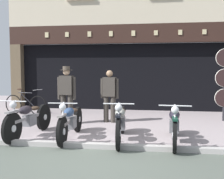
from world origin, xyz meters
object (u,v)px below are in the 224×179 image
motorcycle_center (121,121)px  motorcycle_left (29,118)px  shopkeeper_center (110,94)px  salesman_left (67,92)px  motorcycle_center_left (71,120)px  leaning_bicycle (25,104)px  motorcycle_center_right (174,124)px  advert_board_near (70,66)px

motorcycle_center → motorcycle_left: bearing=-4.5°
motorcycle_left → motorcycle_center: size_ratio=0.99×
shopkeeper_center → salesman_left: bearing=27.0°
motorcycle_center_left → salesman_left: (-0.60, 1.60, 0.51)m
motorcycle_center → salesman_left: 2.44m
salesman_left → motorcycle_center_left: bearing=115.5°
salesman_left → leaning_bicycle: size_ratio=0.98×
shopkeeper_center → leaning_bicycle: bearing=-9.6°
motorcycle_left → salesman_left: salesman_left is taller
motorcycle_left → motorcycle_center: 2.20m
motorcycle_center_left → motorcycle_center_right: (2.33, -0.04, 0.00)m
salesman_left → leaning_bicycle: (-1.98, 1.39, -0.56)m
motorcycle_center_left → shopkeeper_center: 2.16m
motorcycle_left → motorcycle_center_right: size_ratio=1.01×
motorcycle_center → leaning_bicycle: motorcycle_center is taller
motorcycle_center_right → shopkeeper_center: size_ratio=1.32×
advert_board_near → motorcycle_center: bearing=-61.0°
motorcycle_center_left → salesman_left: 1.78m
motorcycle_center_left → motorcycle_center_right: motorcycle_center_left is taller
motorcycle_center → advert_board_near: advert_board_near is taller
motorcycle_left → motorcycle_center_left: bearing=-178.2°
motorcycle_left → motorcycle_center: bearing=-176.8°
motorcycle_left → salesman_left: size_ratio=1.24×
motorcycle_center → motorcycle_center_right: 1.17m
motorcycle_left → motorcycle_center: (2.20, -0.07, -0.00)m
shopkeeper_center → motorcycle_center_left: bearing=80.8°
motorcycle_left → salesman_left: bearing=-101.0°
salesman_left → advert_board_near: advert_board_near is taller
advert_board_near → leaning_bicycle: advert_board_near is taller
motorcycle_left → shopkeeper_center: bearing=-124.8°
motorcycle_center_left → shopkeeper_center: size_ratio=1.28×
advert_board_near → salesman_left: bearing=-74.8°
motorcycle_center → motorcycle_center_right: bearing=176.1°
motorcycle_center_right → advert_board_near: size_ratio=2.13×
leaning_bicycle → motorcycle_left: bearing=39.6°
motorcycle_center → leaning_bicycle: (-3.74, 3.00, -0.06)m
motorcycle_left → shopkeeper_center: size_ratio=1.33×
leaning_bicycle → motorcycle_center_right: bearing=70.3°
motorcycle_center_right → shopkeeper_center: 2.73m
shopkeeper_center → motorcycle_left: bearing=57.5°
advert_board_near → motorcycle_center_right: bearing=-51.3°
motorcycle_center_left → shopkeeper_center: bearing=-108.5°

